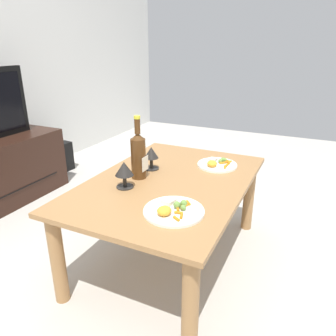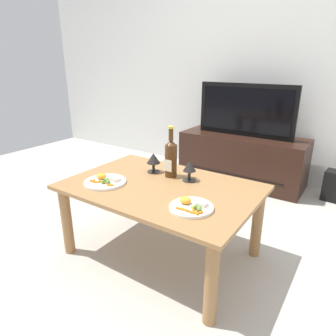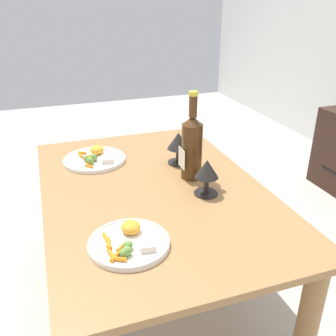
{
  "view_description": "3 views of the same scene",
  "coord_description": "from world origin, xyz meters",
  "px_view_note": "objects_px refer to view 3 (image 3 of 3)",
  "views": [
    {
      "loc": [
        -1.47,
        -0.68,
        1.2
      ],
      "look_at": [
        0.03,
        0.02,
        0.57
      ],
      "focal_mm": 34.35,
      "sensor_mm": 36.0,
      "label": 1
    },
    {
      "loc": [
        1.02,
        -1.43,
        1.25
      ],
      "look_at": [
        0.0,
        0.08,
        0.6
      ],
      "focal_mm": 31.98,
      "sensor_mm": 36.0,
      "label": 2
    },
    {
      "loc": [
        1.2,
        -0.35,
        1.18
      ],
      "look_at": [
        0.0,
        0.06,
        0.58
      ],
      "focal_mm": 39.85,
      "sensor_mm": 36.0,
      "label": 3
    }
  ],
  "objects_px": {
    "goblet_right": "(207,171)",
    "dinner_plate_left": "(95,158)",
    "goblet_left": "(178,143)",
    "dinner_plate_right": "(129,242)",
    "dining_table": "(153,206)",
    "wine_bottle": "(192,145)"
  },
  "relations": [
    {
      "from": "goblet_right",
      "to": "dinner_plate_left",
      "type": "distance_m",
      "value": 0.56
    },
    {
      "from": "dining_table",
      "to": "dinner_plate_left",
      "type": "height_order",
      "value": "dinner_plate_left"
    },
    {
      "from": "dining_table",
      "to": "dinner_plate_left",
      "type": "xyz_separation_m",
      "value": [
        -0.32,
        -0.17,
        0.1
      ]
    },
    {
      "from": "goblet_left",
      "to": "goblet_right",
      "type": "xyz_separation_m",
      "value": [
        0.29,
        0.0,
        -0.0
      ]
    },
    {
      "from": "goblet_right",
      "to": "dinner_plate_left",
      "type": "height_order",
      "value": "goblet_right"
    },
    {
      "from": "goblet_left",
      "to": "dinner_plate_right",
      "type": "xyz_separation_m",
      "value": [
        0.5,
        -0.34,
        -0.08
      ]
    },
    {
      "from": "goblet_left",
      "to": "dinner_plate_left",
      "type": "relative_size",
      "value": 0.52
    },
    {
      "from": "dining_table",
      "to": "wine_bottle",
      "type": "height_order",
      "value": "wine_bottle"
    },
    {
      "from": "goblet_right",
      "to": "goblet_left",
      "type": "bearing_deg",
      "value": -180.0
    },
    {
      "from": "wine_bottle",
      "to": "goblet_right",
      "type": "height_order",
      "value": "wine_bottle"
    },
    {
      "from": "wine_bottle",
      "to": "goblet_right",
      "type": "xyz_separation_m",
      "value": [
        0.15,
        -0.0,
        -0.05
      ]
    },
    {
      "from": "dinner_plate_left",
      "to": "dining_table",
      "type": "bearing_deg",
      "value": 27.64
    },
    {
      "from": "dinner_plate_left",
      "to": "dinner_plate_right",
      "type": "xyz_separation_m",
      "value": [
        0.64,
        -0.0,
        0.0
      ]
    },
    {
      "from": "goblet_left",
      "to": "dinner_plate_right",
      "type": "relative_size",
      "value": 0.58
    },
    {
      "from": "wine_bottle",
      "to": "goblet_right",
      "type": "distance_m",
      "value": 0.15
    },
    {
      "from": "goblet_right",
      "to": "dinner_plate_right",
      "type": "height_order",
      "value": "goblet_right"
    },
    {
      "from": "dinner_plate_left",
      "to": "goblet_right",
      "type": "bearing_deg",
      "value": 38.13
    },
    {
      "from": "dinner_plate_left",
      "to": "wine_bottle",
      "type": "bearing_deg",
      "value": 49.96
    },
    {
      "from": "dining_table",
      "to": "goblet_left",
      "type": "bearing_deg",
      "value": 137.13
    },
    {
      "from": "goblet_right",
      "to": "dinner_plate_right",
      "type": "distance_m",
      "value": 0.41
    },
    {
      "from": "wine_bottle",
      "to": "dining_table",
      "type": "bearing_deg",
      "value": -77.8
    },
    {
      "from": "goblet_right",
      "to": "dinner_plate_left",
      "type": "bearing_deg",
      "value": -141.87
    }
  ]
}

